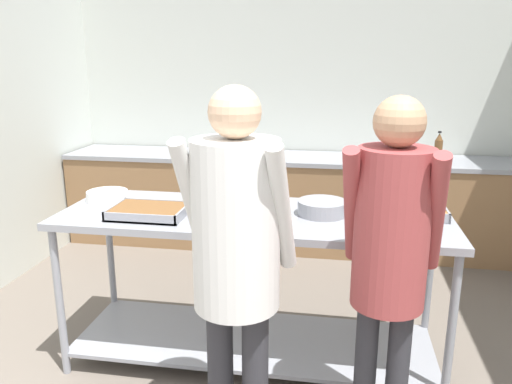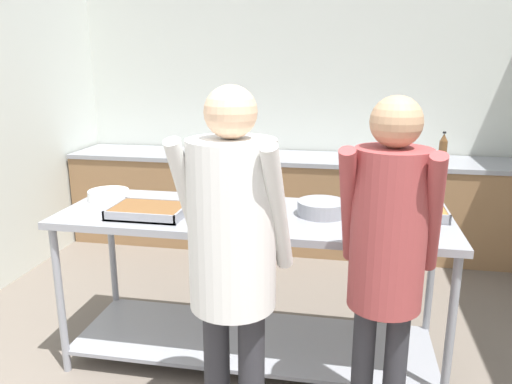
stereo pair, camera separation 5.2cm
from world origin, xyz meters
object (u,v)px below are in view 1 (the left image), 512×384
at_px(guest_serving_left, 236,244).
at_px(guest_serving_right, 391,243).
at_px(serving_tray_vegetables, 239,206).
at_px(serving_tray_roast, 405,209).
at_px(serving_tray_greens, 149,212).
at_px(plate_stack, 107,196).
at_px(sauce_pan, 322,207).
at_px(water_bottle, 438,146).

distance_m(guest_serving_left, guest_serving_right, 0.65).
height_order(guest_serving_left, guest_serving_right, guest_serving_left).
height_order(serving_tray_vegetables, serving_tray_roast, same).
xyz_separation_m(serving_tray_roast, guest_serving_right, (-0.15, -0.76, 0.07)).
bearing_deg(guest_serving_left, serving_tray_greens, 134.93).
height_order(serving_tray_greens, serving_tray_roast, same).
bearing_deg(plate_stack, sauce_pan, -3.20).
xyz_separation_m(plate_stack, sauce_pan, (1.33, -0.07, 0.01)).
bearing_deg(serving_tray_vegetables, guest_serving_right, -40.40).
distance_m(serving_tray_roast, water_bottle, 1.97).
height_order(serving_tray_roast, water_bottle, water_bottle).
bearing_deg(guest_serving_right, serving_tray_roast, 78.80).
xyz_separation_m(plate_stack, guest_serving_right, (1.64, -0.74, 0.07)).
distance_m(plate_stack, guest_serving_right, 1.79).
bearing_deg(plate_stack, serving_tray_greens, -34.79).
bearing_deg(sauce_pan, serving_tray_vegetables, 178.88).
bearing_deg(guest_serving_left, sauce_pan, 68.35).
distance_m(serving_tray_greens, sauce_pan, 0.97).
xyz_separation_m(serving_tray_vegetables, serving_tray_roast, (0.94, 0.09, 0.00)).
relative_size(guest_serving_right, water_bottle, 6.41).
xyz_separation_m(plate_stack, guest_serving_left, (1.00, -0.89, 0.08)).
relative_size(plate_stack, water_bottle, 1.01).
distance_m(serving_tray_vegetables, guest_serving_right, 1.04).
bearing_deg(serving_tray_roast, serving_tray_vegetables, -174.67).
bearing_deg(guest_serving_right, serving_tray_vegetables, 139.60).
bearing_deg(guest_serving_right, serving_tray_greens, 159.31).
bearing_deg(serving_tray_greens, serving_tray_vegetables, 22.13).
distance_m(sauce_pan, guest_serving_right, 0.73).
height_order(plate_stack, serving_tray_greens, plate_stack).
relative_size(serving_tray_vegetables, guest_serving_right, 0.28).
bearing_deg(plate_stack, water_bottle, 39.94).
relative_size(sauce_pan, serving_tray_roast, 0.95).
height_order(plate_stack, guest_serving_right, guest_serving_right).
relative_size(plate_stack, guest_serving_right, 0.16).
xyz_separation_m(plate_stack, serving_tray_greens, (0.37, -0.26, -0.00)).
height_order(serving_tray_roast, guest_serving_left, guest_serving_left).
xyz_separation_m(guest_serving_left, guest_serving_right, (0.63, 0.15, -0.01)).
relative_size(serving_tray_greens, water_bottle, 1.61).
relative_size(serving_tray_greens, sauce_pan, 1.00).
relative_size(sauce_pan, guest_serving_right, 0.25).
relative_size(plate_stack, guest_serving_left, 0.15).
bearing_deg(plate_stack, serving_tray_roast, 0.73).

